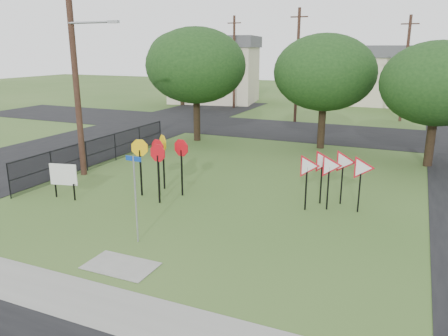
% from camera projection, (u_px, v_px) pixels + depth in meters
% --- Properties ---
extents(ground, '(140.00, 140.00, 0.00)m').
position_uv_depth(ground, '(165.00, 234.00, 14.40)').
color(ground, '#33541F').
extents(sidewalk, '(30.00, 1.60, 0.02)m').
position_uv_depth(sidewalk, '(76.00, 298.00, 10.69)').
color(sidewalk, gray).
rests_on(sidewalk, ground).
extents(planting_strip, '(30.00, 0.80, 0.02)m').
position_uv_depth(planting_strip, '(38.00, 326.00, 9.64)').
color(planting_strip, '#33541F').
rests_on(planting_strip, ground).
extents(street_left, '(8.00, 50.00, 0.02)m').
position_uv_depth(street_left, '(85.00, 144.00, 27.89)').
color(street_left, black).
rests_on(street_left, ground).
extents(street_far, '(60.00, 8.00, 0.02)m').
position_uv_depth(street_far, '(307.00, 132.00, 32.05)').
color(street_far, black).
rests_on(street_far, ground).
extents(curb_pad, '(2.00, 1.20, 0.02)m').
position_uv_depth(curb_pad, '(121.00, 266.00, 12.28)').
color(curb_pad, gray).
rests_on(curb_pad, ground).
extents(street_name_sign, '(0.58, 0.06, 2.79)m').
position_uv_depth(street_name_sign, '(135.00, 193.00, 13.43)').
color(street_name_sign, '#9FA1A8').
rests_on(street_name_sign, ground).
extents(stop_sign_cluster, '(2.27, 1.95, 2.40)m').
position_uv_depth(stop_sign_cluster, '(160.00, 154.00, 17.73)').
color(stop_sign_cluster, black).
rests_on(stop_sign_cluster, ground).
extents(yield_sign_cluster, '(2.79, 1.43, 2.21)m').
position_uv_depth(yield_sign_cluster, '(332.00, 167.00, 16.37)').
color(yield_sign_cluster, black).
rests_on(yield_sign_cluster, ground).
extents(info_board, '(1.15, 0.30, 1.46)m').
position_uv_depth(info_board, '(63.00, 176.00, 17.55)').
color(info_board, black).
rests_on(info_board, ground).
extents(utility_pole_main, '(3.55, 0.33, 10.00)m').
position_uv_depth(utility_pole_main, '(75.00, 65.00, 19.80)').
color(utility_pole_main, '#42291E').
rests_on(utility_pole_main, ground).
extents(far_pole_a, '(1.40, 0.24, 9.00)m').
position_uv_depth(far_pole_a, '(297.00, 65.00, 35.14)').
color(far_pole_a, '#42291E').
rests_on(far_pole_a, ground).
extents(far_pole_b, '(1.40, 0.24, 8.50)m').
position_uv_depth(far_pole_b, '(405.00, 68.00, 35.62)').
color(far_pole_b, '#42291E').
rests_on(far_pole_b, ground).
extents(far_pole_c, '(1.40, 0.24, 9.00)m').
position_uv_depth(far_pole_c, '(234.00, 62.00, 43.54)').
color(far_pole_c, '#42291E').
rests_on(far_pole_c, ground).
extents(fence_run, '(0.05, 11.55, 1.50)m').
position_uv_depth(fence_run, '(101.00, 151.00, 22.66)').
color(fence_run, black).
rests_on(fence_run, ground).
extents(house_left, '(10.58, 8.88, 7.20)m').
position_uv_depth(house_left, '(215.00, 69.00, 48.88)').
color(house_left, beige).
rests_on(house_left, ground).
extents(house_mid, '(8.40, 8.40, 6.20)m').
position_uv_depth(house_mid, '(388.00, 75.00, 47.30)').
color(house_mid, beige).
rests_on(house_mid, ground).
extents(tree_near_left, '(6.40, 6.40, 7.27)m').
position_uv_depth(tree_near_left, '(196.00, 66.00, 27.80)').
color(tree_near_left, '#2E2114').
rests_on(tree_near_left, ground).
extents(tree_near_mid, '(6.00, 6.00, 6.80)m').
position_uv_depth(tree_near_mid, '(325.00, 73.00, 25.66)').
color(tree_near_mid, '#2E2114').
rests_on(tree_near_mid, ground).
extents(tree_near_right, '(5.60, 5.60, 6.33)m').
position_uv_depth(tree_near_right, '(438.00, 84.00, 21.64)').
color(tree_near_right, '#2E2114').
rests_on(tree_near_right, ground).
extents(tree_far_left, '(6.80, 6.80, 7.73)m').
position_uv_depth(tree_far_left, '(181.00, 56.00, 45.72)').
color(tree_far_left, '#2E2114').
rests_on(tree_far_left, ground).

